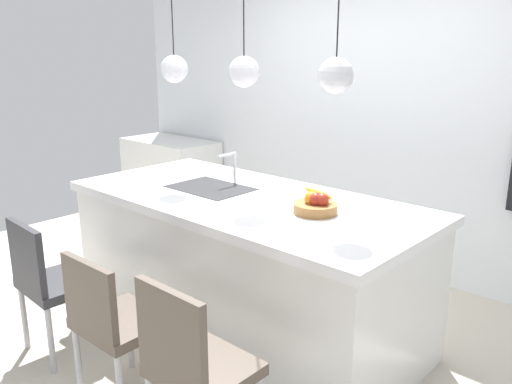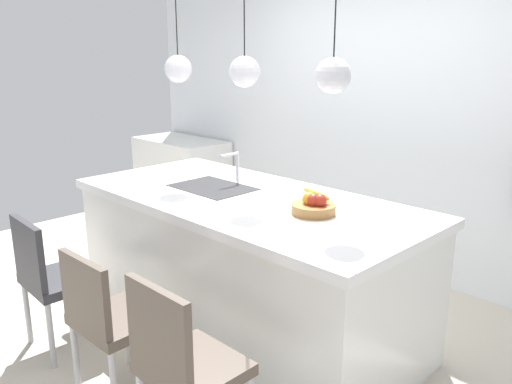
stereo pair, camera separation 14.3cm
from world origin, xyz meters
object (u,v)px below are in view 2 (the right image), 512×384
chair_far (182,361)px  chair_middle (108,315)px  fruit_bowl (314,205)px  chair_near (52,275)px

chair_far → chair_middle: bearing=179.6°
chair_far → fruit_bowl: bearing=96.5°
chair_near → fruit_bowl: bearing=41.2°
fruit_bowl → chair_near: 1.70m
fruit_bowl → chair_middle: 1.30m
chair_middle → fruit_bowl: bearing=63.2°
chair_near → chair_far: 1.35m
fruit_bowl → chair_near: size_ratio=0.29×
fruit_bowl → chair_near: (-1.23, -1.07, -0.49)m
fruit_bowl → chair_near: bearing=-138.8°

